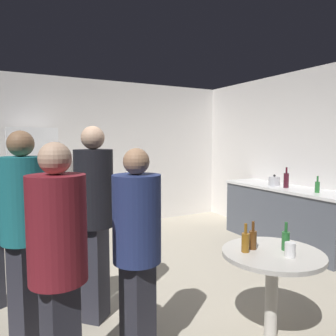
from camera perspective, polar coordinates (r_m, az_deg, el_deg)
name	(u,v)px	position (r m, az deg, el deg)	size (l,w,h in m)	color
ground_plane	(161,285)	(3.95, -1.16, -19.99)	(5.20, 5.20, 0.10)	#B2A893
wall_back	(96,154)	(6.05, -12.68, 2.36)	(5.32, 0.06, 2.70)	silver
wall_side_right	(316,158)	(5.33, 24.85, 1.66)	(0.06, 5.20, 2.70)	silver
refrigerator	(33,186)	(5.46, -22.85, -2.95)	(0.70, 0.68, 1.80)	white
kitchen_counter	(285,216)	(5.34, 20.05, -7.92)	(0.64, 2.12, 0.90)	#4C515B
kettle	(274,181)	(5.34, 18.35, -2.20)	(0.24, 0.17, 0.18)	#B2B2B7
wine_bottle_on_counter	(286,180)	(5.15, 20.23, -2.00)	(0.08, 0.08, 0.31)	#3F141E
beer_bottle_on_counter	(317,187)	(4.84, 24.96, -3.01)	(0.06, 0.06, 0.23)	#26662D
foreground_table	(272,264)	(2.81, 18.01, -15.97)	(0.80, 0.80, 0.73)	beige
beer_bottle_amber	(245,242)	(2.68, 13.57, -12.58)	(0.06, 0.06, 0.23)	#8C5919
beer_bottle_brown	(253,239)	(2.76, 14.81, -12.07)	(0.06, 0.06, 0.23)	#593314
beer_bottle_green	(286,240)	(2.82, 20.14, -11.89)	(0.06, 0.06, 0.23)	#26662D
plastic_cup_white	(290,250)	(2.69, 20.84, -13.38)	(0.08, 0.08, 0.11)	white
person_in_maroon_shirt	(58,257)	(2.05, -18.93, -14.67)	(0.41, 0.41, 1.61)	#2D2D38
person_in_navy_shirt	(137,242)	(2.32, -5.52, -12.87)	(0.41, 0.41, 1.57)	#2D2D38
person_in_black_shirt	(94,208)	(2.93, -12.95, -6.91)	(0.48, 0.48, 1.74)	#2D2D38
person_in_teal_shirt	(24,222)	(2.75, -24.21, -8.71)	(0.48, 0.48, 1.69)	#2D2D38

